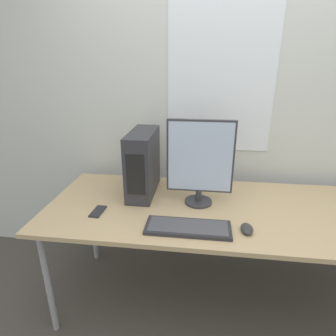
% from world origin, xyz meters
% --- Properties ---
extents(wall_back, '(8.00, 0.07, 2.70)m').
position_xyz_m(wall_back, '(-0.00, 1.01, 1.35)').
color(wall_back, silver).
rests_on(wall_back, ground_plane).
extents(desk, '(2.33, 0.88, 0.78)m').
position_xyz_m(desk, '(0.00, 0.44, 0.73)').
color(desk, tan).
rests_on(desk, ground_plane).
extents(pc_tower, '(0.16, 0.44, 0.44)m').
position_xyz_m(pc_tower, '(-0.58, 0.61, 1.00)').
color(pc_tower, '#2D2D33').
rests_on(pc_tower, desk).
extents(monitor_main, '(0.42, 0.18, 0.55)m').
position_xyz_m(monitor_main, '(-0.20, 0.49, 1.07)').
color(monitor_main, '#333338').
rests_on(monitor_main, desk).
extents(keyboard, '(0.47, 0.18, 0.02)m').
position_xyz_m(keyboard, '(-0.24, 0.17, 0.79)').
color(keyboard, '#28282D').
rests_on(keyboard, desk).
extents(mouse, '(0.07, 0.11, 0.03)m').
position_xyz_m(mouse, '(0.08, 0.19, 0.79)').
color(mouse, '#2D2D2D').
rests_on(mouse, desk).
extents(cell_phone, '(0.07, 0.14, 0.01)m').
position_xyz_m(cell_phone, '(-0.81, 0.29, 0.78)').
color(cell_phone, '#232328').
rests_on(cell_phone, desk).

